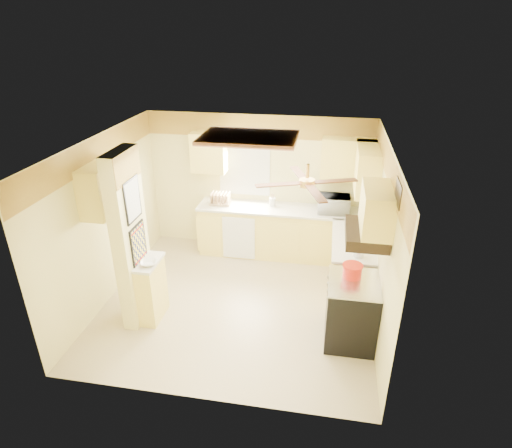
% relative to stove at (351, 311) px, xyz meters
% --- Properties ---
extents(floor, '(4.00, 4.00, 0.00)m').
position_rel_stove_xyz_m(floor, '(-1.67, 0.55, -0.46)').
color(floor, tan).
rests_on(floor, ground).
extents(ceiling, '(4.00, 4.00, 0.00)m').
position_rel_stove_xyz_m(ceiling, '(-1.67, 0.55, 2.04)').
color(ceiling, white).
rests_on(ceiling, wall_back).
extents(wall_back, '(4.00, 0.00, 4.00)m').
position_rel_stove_xyz_m(wall_back, '(-1.67, 2.45, 0.79)').
color(wall_back, '#E9DD8E').
rests_on(wall_back, floor).
extents(wall_front, '(4.00, 0.00, 4.00)m').
position_rel_stove_xyz_m(wall_front, '(-1.67, -1.35, 0.79)').
color(wall_front, '#E9DD8E').
rests_on(wall_front, floor).
extents(wall_left, '(0.00, 3.80, 3.80)m').
position_rel_stove_xyz_m(wall_left, '(-3.67, 0.55, 0.79)').
color(wall_left, '#E9DD8E').
rests_on(wall_left, floor).
extents(wall_right, '(0.00, 3.80, 3.80)m').
position_rel_stove_xyz_m(wall_right, '(0.33, 0.55, 0.79)').
color(wall_right, '#E9DD8E').
rests_on(wall_right, floor).
extents(wallpaper_border, '(4.00, 0.02, 0.40)m').
position_rel_stove_xyz_m(wallpaper_border, '(-1.67, 2.43, 1.84)').
color(wallpaper_border, yellow).
rests_on(wallpaper_border, wall_back).
extents(partition_column, '(0.20, 0.70, 2.50)m').
position_rel_stove_xyz_m(partition_column, '(-3.02, 0.00, 0.79)').
color(partition_column, '#E9DD8E').
rests_on(partition_column, floor).
extents(partition_ledge, '(0.25, 0.55, 0.90)m').
position_rel_stove_xyz_m(partition_ledge, '(-2.80, 0.00, -0.01)').
color(partition_ledge, '#FCE572').
rests_on(partition_ledge, floor).
extents(ledge_top, '(0.28, 0.58, 0.04)m').
position_rel_stove_xyz_m(ledge_top, '(-2.80, 0.00, 0.46)').
color(ledge_top, silver).
rests_on(ledge_top, partition_ledge).
extents(lower_cabinets_back, '(3.00, 0.60, 0.90)m').
position_rel_stove_xyz_m(lower_cabinets_back, '(-1.17, 2.15, -0.01)').
color(lower_cabinets_back, '#FCE572').
rests_on(lower_cabinets_back, floor).
extents(lower_cabinets_right, '(0.60, 1.40, 0.90)m').
position_rel_stove_xyz_m(lower_cabinets_right, '(0.03, 1.15, -0.01)').
color(lower_cabinets_right, '#FCE572').
rests_on(lower_cabinets_right, floor).
extents(countertop_back, '(3.04, 0.64, 0.04)m').
position_rel_stove_xyz_m(countertop_back, '(-1.17, 2.14, 0.46)').
color(countertop_back, silver).
rests_on(countertop_back, lower_cabinets_back).
extents(countertop_right, '(0.64, 1.44, 0.04)m').
position_rel_stove_xyz_m(countertop_right, '(0.02, 1.15, 0.46)').
color(countertop_right, silver).
rests_on(countertop_right, lower_cabinets_right).
extents(dishwasher_panel, '(0.58, 0.02, 0.80)m').
position_rel_stove_xyz_m(dishwasher_panel, '(-1.92, 1.84, -0.03)').
color(dishwasher_panel, white).
rests_on(dishwasher_panel, lower_cabinets_back).
extents(window, '(0.92, 0.02, 1.02)m').
position_rel_stove_xyz_m(window, '(-1.92, 2.44, 1.09)').
color(window, white).
rests_on(window, wall_back).
extents(upper_cab_back_left, '(0.60, 0.35, 0.70)m').
position_rel_stove_xyz_m(upper_cab_back_left, '(-2.52, 2.27, 1.39)').
color(upper_cab_back_left, '#FCE572').
rests_on(upper_cab_back_left, wall_back).
extents(upper_cab_back_right, '(0.90, 0.35, 0.70)m').
position_rel_stove_xyz_m(upper_cab_back_right, '(-0.12, 2.27, 1.39)').
color(upper_cab_back_right, '#FCE572').
rests_on(upper_cab_back_right, wall_back).
extents(upper_cab_right, '(0.35, 1.00, 0.70)m').
position_rel_stove_xyz_m(upper_cab_right, '(0.16, 1.80, 1.39)').
color(upper_cab_right, '#FCE572').
rests_on(upper_cab_right, wall_right).
extents(upper_cab_left_wall, '(0.35, 0.75, 0.70)m').
position_rel_stove_xyz_m(upper_cab_left_wall, '(-3.49, 0.30, 1.39)').
color(upper_cab_left_wall, '#FCE572').
rests_on(upper_cab_left_wall, wall_left).
extents(upper_cab_over_stove, '(0.35, 0.76, 0.52)m').
position_rel_stove_xyz_m(upper_cab_over_stove, '(0.16, 0.00, 1.49)').
color(upper_cab_over_stove, '#FCE572').
rests_on(upper_cab_over_stove, wall_right).
extents(stove, '(0.68, 0.77, 0.92)m').
position_rel_stove_xyz_m(stove, '(0.00, 0.00, 0.00)').
color(stove, black).
rests_on(stove, floor).
extents(range_hood, '(0.50, 0.76, 0.14)m').
position_rel_stove_xyz_m(range_hood, '(0.07, 0.00, 1.16)').
color(range_hood, black).
rests_on(range_hood, upper_cab_over_stove).
extents(poster_menu, '(0.02, 0.42, 0.57)m').
position_rel_stove_xyz_m(poster_menu, '(-2.91, 0.00, 1.39)').
color(poster_menu, black).
rests_on(poster_menu, partition_column).
extents(poster_nashville, '(0.02, 0.42, 0.57)m').
position_rel_stove_xyz_m(poster_nashville, '(-2.91, 0.00, 0.74)').
color(poster_nashville, black).
rests_on(poster_nashville, partition_column).
extents(ceiling_light_panel, '(1.35, 0.95, 0.06)m').
position_rel_stove_xyz_m(ceiling_light_panel, '(-1.57, 1.05, 2.00)').
color(ceiling_light_panel, brown).
rests_on(ceiling_light_panel, ceiling).
extents(ceiling_fan, '(1.15, 1.15, 0.26)m').
position_rel_stove_xyz_m(ceiling_fan, '(-0.67, -0.15, 1.83)').
color(ceiling_fan, gold).
rests_on(ceiling_fan, ceiling).
extents(vent_grate, '(0.02, 0.40, 0.25)m').
position_rel_stove_xyz_m(vent_grate, '(0.31, -0.35, 1.84)').
color(vent_grate, black).
rests_on(vent_grate, wall_right).
extents(microwave, '(0.55, 0.38, 0.30)m').
position_rel_stove_xyz_m(microwave, '(-0.30, 2.12, 0.63)').
color(microwave, white).
rests_on(microwave, countertop_back).
extents(bowl, '(0.27, 0.27, 0.05)m').
position_rel_stove_xyz_m(bowl, '(-2.75, -0.08, 0.51)').
color(bowl, white).
rests_on(bowl, ledge_top).
extents(dutch_oven, '(0.27, 0.27, 0.18)m').
position_rel_stove_xyz_m(dutch_oven, '(-0.03, 0.13, 0.54)').
color(dutch_oven, red).
rests_on(dutch_oven, stove).
extents(kettle, '(0.15, 0.15, 0.22)m').
position_rel_stove_xyz_m(kettle, '(0.07, 0.63, 0.58)').
color(kettle, silver).
rests_on(kettle, countertop_right).
extents(dish_rack, '(0.38, 0.29, 0.21)m').
position_rel_stove_xyz_m(dish_rack, '(-2.32, 2.15, 0.55)').
color(dish_rack, tan).
rests_on(dish_rack, countertop_back).
extents(utensil_crock, '(0.11, 0.11, 0.23)m').
position_rel_stove_xyz_m(utensil_crock, '(-1.38, 2.22, 0.56)').
color(utensil_crock, white).
rests_on(utensil_crock, countertop_back).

